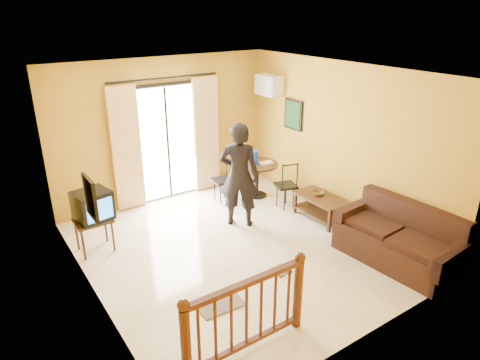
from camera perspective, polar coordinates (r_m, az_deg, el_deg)
ground at (r=7.03m, az=-0.39°, el=-9.10°), size 5.00×5.00×0.00m
room_shell at (r=6.31m, az=-0.42°, el=4.22°), size 5.00×5.00×5.00m
balcony_door at (r=8.50m, az=-9.62°, el=5.05°), size 2.25×0.14×2.46m
tv_table at (r=7.13m, az=-19.00°, el=-5.53°), size 0.56×0.46×0.56m
television at (r=7.00m, az=-19.06°, el=-3.23°), size 0.59×0.55×0.47m
picture_left at (r=5.35m, az=-19.30°, el=-2.27°), size 0.05×0.42×0.52m
dining_table at (r=8.67m, az=2.27°, el=1.31°), size 0.85×0.85×0.71m
water_jug at (r=8.52m, az=1.95°, el=3.00°), size 0.15×0.15×0.28m
serving_tray at (r=8.63m, az=3.52°, el=2.31°), size 0.30×0.20×0.02m
dining_chairs at (r=8.52m, az=1.77°, el=-3.19°), size 1.33×1.37×0.95m
air_conditioner at (r=8.94m, az=3.85°, el=12.50°), size 0.31×0.60×0.40m
botanical_print at (r=8.63m, az=7.10°, el=8.63°), size 0.05×0.50×0.60m
coffee_table at (r=7.95m, az=10.73°, el=-3.16°), size 0.56×1.00×0.44m
bowl at (r=7.93m, az=10.39°, el=-1.78°), size 0.24×0.24×0.06m
sofa at (r=7.01m, az=20.42°, el=-7.57°), size 1.00×1.94×0.90m
standing_person at (r=7.38m, az=-0.12°, el=0.65°), size 0.81×0.79×1.88m
stair_balustrade at (r=4.89m, az=0.88°, el=-17.01°), size 1.63×0.13×1.04m
doormat at (r=5.87m, az=-2.71°, el=-16.15°), size 0.62×0.43×0.02m
sandals at (r=6.50m, az=5.49°, el=-11.92°), size 0.25×0.25×0.03m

